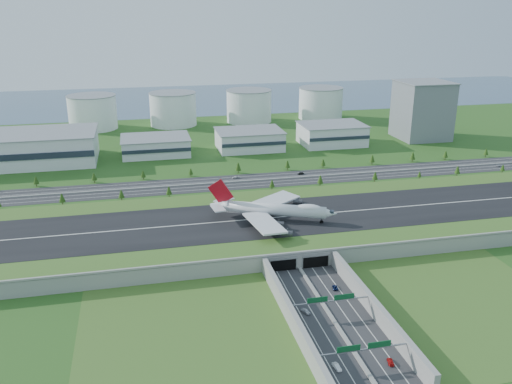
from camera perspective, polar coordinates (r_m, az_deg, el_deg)
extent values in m
plane|color=#214A17|center=(320.62, 1.97, -4.06)|extent=(1200.00, 1200.00, 0.00)
cube|color=gray|center=(319.06, 1.98, -3.40)|extent=(520.00, 100.00, 8.00)
cube|color=#436221|center=(317.52, 1.98, -2.72)|extent=(520.00, 100.00, 0.16)
cube|color=black|center=(317.47, 1.98, -2.69)|extent=(520.00, 58.00, 0.12)
cube|color=silver|center=(317.44, 1.98, -2.68)|extent=(520.00, 0.90, 0.02)
cube|color=gray|center=(273.84, 4.59, -6.38)|extent=(520.00, 1.20, 1.20)
cube|color=#28282B|center=(228.48, 9.11, -14.68)|extent=(34.00, 120.00, 0.12)
cube|color=gray|center=(228.26, 9.12, -14.60)|extent=(1.60, 120.00, 0.90)
cube|color=gray|center=(228.95, 3.87, -13.20)|extent=(2.40, 100.00, 8.00)
cube|color=gray|center=(240.59, 12.41, -11.92)|extent=(2.40, 100.00, 8.00)
cube|color=black|center=(273.33, 2.89, -7.65)|extent=(13.00, 1.20, 6.00)
cube|color=black|center=(277.96, 6.30, -7.27)|extent=(13.00, 1.20, 6.00)
cylinder|color=gray|center=(233.08, 3.33, -12.69)|extent=(0.70, 0.70, 7.00)
cylinder|color=gray|center=(245.01, 12.08, -11.41)|extent=(0.70, 0.70, 7.00)
cube|color=gray|center=(236.47, 7.86, -11.31)|extent=(38.00, 0.50, 0.50)
cube|color=#0C4C23|center=(233.85, 6.48, -11.22)|extent=(9.00, 0.30, 2.40)
cube|color=#0C4C23|center=(237.67, 9.27, -10.82)|extent=(9.00, 0.30, 2.40)
cylinder|color=gray|center=(205.57, 6.11, -17.68)|extent=(0.70, 0.70, 7.00)
cylinder|color=gray|center=(219.00, 15.95, -15.82)|extent=(0.70, 0.70, 7.00)
cube|color=gray|center=(209.41, 11.28, -15.96)|extent=(38.00, 0.50, 0.50)
cube|color=#0C4C23|center=(206.46, 9.73, -15.95)|extent=(9.00, 0.30, 2.40)
cube|color=#0C4C23|center=(210.77, 12.87, -15.37)|extent=(9.00, 0.30, 2.40)
cube|color=#28282B|center=(407.36, -1.37, 1.10)|extent=(560.00, 36.00, 0.12)
cylinder|color=#3D2819|center=(382.70, -19.70, -1.06)|extent=(0.50, 0.50, 2.74)
cone|color=#1A3A0F|center=(381.57, -19.75, -0.57)|extent=(4.26, 4.26, 5.47)
cylinder|color=#3D2819|center=(379.41, -13.96, -0.66)|extent=(0.50, 0.50, 2.64)
cone|color=#1A3A0F|center=(378.31, -14.00, -0.18)|extent=(4.11, 4.11, 5.28)
cylinder|color=#3D2819|center=(379.60, -9.13, -0.31)|extent=(0.50, 0.50, 2.67)
cone|color=#1A3A0F|center=(378.49, -9.16, 0.17)|extent=(4.15, 4.15, 5.33)
cylinder|color=#3D2819|center=(383.00, -3.82, 0.06)|extent=(0.50, 0.50, 2.53)
cone|color=#1A3A0F|center=(381.95, -3.83, 0.52)|extent=(3.94, 3.94, 5.07)
cylinder|color=#3D2819|center=(390.16, 1.69, 0.46)|extent=(0.50, 0.50, 2.52)
cone|color=#1A3A0F|center=(389.13, 1.70, 0.91)|extent=(3.92, 3.92, 5.05)
cylinder|color=#3D2819|center=(400.27, 6.76, 0.84)|extent=(0.50, 0.50, 2.84)
cone|color=#1A3A0F|center=(399.16, 6.78, 1.34)|extent=(4.42, 4.42, 5.68)
cylinder|color=#3D2819|center=(416.18, 12.39, 1.23)|extent=(0.50, 0.50, 2.74)
cone|color=#1A3A0F|center=(415.14, 12.43, 1.69)|extent=(4.26, 4.26, 5.47)
cylinder|color=#3D2819|center=(432.67, 16.80, 1.49)|extent=(0.50, 0.50, 2.00)
cone|color=#1A3A0F|center=(431.94, 16.84, 1.81)|extent=(3.11, 3.11, 4.00)
cylinder|color=#3D2819|center=(448.91, 20.40, 1.77)|extent=(0.50, 0.50, 2.75)
cone|color=#1A3A0F|center=(447.94, 20.45, 2.20)|extent=(4.28, 4.28, 5.50)
cylinder|color=#3D2819|center=(471.60, 24.50, 2.01)|extent=(0.50, 0.50, 2.28)
cone|color=#1A3A0F|center=(470.83, 24.54, 2.35)|extent=(3.55, 3.55, 4.56)
cylinder|color=#3D2819|center=(427.55, -22.10, 0.72)|extent=(0.50, 0.50, 2.68)
cone|color=#1A3A0F|center=(426.56, -22.16, 1.15)|extent=(4.17, 4.17, 5.36)
cylinder|color=#3D2819|center=(422.31, -16.65, 1.12)|extent=(0.50, 0.50, 2.68)
cone|color=#1A3A0F|center=(421.31, -16.69, 1.57)|extent=(4.17, 4.17, 5.36)
cylinder|color=#3D2819|center=(420.97, -11.78, 1.46)|extent=(0.50, 0.50, 2.48)
cone|color=#1A3A0F|center=(420.04, -11.81, 1.88)|extent=(3.86, 3.86, 4.97)
cylinder|color=#3D2819|center=(422.72, -6.87, 1.80)|extent=(0.50, 0.50, 2.28)
cone|color=#1A3A0F|center=(421.87, -6.89, 2.18)|extent=(3.54, 3.54, 4.56)
cylinder|color=#3D2819|center=(427.61, -1.88, 2.19)|extent=(0.50, 0.50, 3.04)
cone|color=#1A3A0F|center=(426.50, -1.89, 2.68)|extent=(4.72, 4.72, 6.07)
cylinder|color=#3D2819|center=(436.58, 3.32, 2.51)|extent=(0.50, 0.50, 2.78)
cone|color=#1A3A0F|center=(435.57, 3.33, 2.95)|extent=(4.33, 4.33, 5.56)
cylinder|color=#3D2819|center=(445.58, 7.07, 2.72)|extent=(0.50, 0.50, 2.53)
cone|color=#1A3A0F|center=(444.69, 7.08, 3.12)|extent=(3.93, 3.93, 5.06)
cylinder|color=#3D2819|center=(461.40, 12.11, 3.03)|extent=(0.50, 0.50, 2.86)
cone|color=#1A3A0F|center=(460.43, 12.14, 3.46)|extent=(4.45, 4.45, 5.72)
cylinder|color=#3D2819|center=(477.58, 16.13, 3.25)|extent=(0.50, 0.50, 2.95)
cone|color=#1A3A0F|center=(476.61, 16.17, 3.68)|extent=(4.59, 4.59, 5.90)
cylinder|color=#3D2819|center=(492.90, 19.28, 3.39)|extent=(0.50, 0.50, 2.74)
cone|color=#1A3A0F|center=(492.02, 19.33, 3.78)|extent=(4.26, 4.26, 5.48)
cylinder|color=#3D2819|center=(514.37, 23.01, 3.56)|extent=(0.50, 0.50, 2.64)
cone|color=#1A3A0F|center=(513.56, 23.06, 3.92)|extent=(4.10, 4.10, 5.27)
cube|color=silver|center=(492.77, -23.42, 4.22)|extent=(120.00, 60.00, 25.00)
cube|color=silver|center=(489.82, -10.51, 4.80)|extent=(58.00, 42.00, 15.00)
cube|color=silver|center=(499.46, -0.71, 5.52)|extent=(58.00, 42.00, 17.00)
cube|color=silver|center=(521.18, 7.98, 6.03)|extent=(58.00, 42.00, 19.00)
cube|color=slate|center=(561.91, 17.10, 8.20)|extent=(46.00, 46.00, 55.00)
cylinder|color=white|center=(606.48, -16.82, 8.02)|extent=(50.00, 50.00, 35.00)
cylinder|color=white|center=(606.13, -8.72, 8.61)|extent=(50.00, 50.00, 35.00)
cylinder|color=white|center=(617.59, -0.74, 9.02)|extent=(50.00, 50.00, 35.00)
cylinder|color=white|center=(640.23, 6.82, 9.25)|extent=(50.00, 50.00, 35.00)
cube|color=#3A536E|center=(778.91, -7.02, 9.70)|extent=(1200.00, 260.00, 0.06)
cylinder|color=silver|center=(311.98, 1.86, -1.85)|extent=(57.97, 30.19, 6.88)
cone|color=silver|center=(309.05, 7.78, -2.24)|extent=(10.62, 9.72, 6.88)
cone|color=silver|center=(318.02, -3.89, -1.39)|extent=(12.59, 10.58, 6.88)
ellipsoid|color=silver|center=(308.85, 5.62, -1.67)|extent=(15.59, 10.74, 4.23)
cube|color=silver|center=(295.95, 0.89, -3.27)|extent=(18.68, 33.97, 1.70)
cube|color=silver|center=(329.57, 1.99, -0.88)|extent=(34.49, 29.84, 1.70)
cylinder|color=#38383D|center=(300.71, 2.44, -3.40)|extent=(6.41, 5.18, 3.22)
cylinder|color=#38383D|center=(289.17, 3.32, -4.37)|extent=(6.41, 5.18, 3.22)
cylinder|color=#38383D|center=(324.46, 3.11, -1.68)|extent=(6.41, 5.18, 3.22)
cylinder|color=#38383D|center=(334.77, 4.44, -1.04)|extent=(6.41, 5.18, 3.22)
cube|color=silver|center=(311.15, -4.02, -1.70)|extent=(7.77, 12.49, 0.64)
cube|color=silver|center=(323.81, -3.40, -0.83)|extent=(13.33, 12.23, 0.64)
cube|color=#AA0B17|center=(314.99, -3.73, -0.01)|extent=(14.45, 6.97, 16.11)
cylinder|color=black|center=(311.34, 6.91, -3.15)|extent=(2.04, 0.75, 2.04)
cylinder|color=black|center=(311.54, 0.97, -2.99)|extent=(2.04, 0.75, 2.04)
cylinder|color=black|center=(317.83, 1.18, -2.53)|extent=(2.04, 0.75, 2.04)
cylinder|color=black|center=(312.62, -0.20, -2.91)|extent=(2.04, 0.75, 2.04)
cylinder|color=black|center=(318.89, 0.04, -2.45)|extent=(2.04, 0.75, 2.04)
imported|color=silver|center=(240.38, 5.26, -12.38)|extent=(3.72, 5.39, 1.70)
imported|color=white|center=(210.18, 8.50, -17.73)|extent=(2.48, 5.18, 1.64)
imported|color=#0D1A45|center=(260.32, 8.32, -9.90)|extent=(3.30, 5.32, 1.37)
imported|color=#B51110|center=(216.51, 13.98, -16.93)|extent=(3.19, 5.45, 1.48)
imported|color=black|center=(425.50, 4.73, 1.96)|extent=(5.25, 2.83, 1.64)
imported|color=silver|center=(487.87, 24.26, 2.53)|extent=(5.29, 3.10, 1.38)
imported|color=silver|center=(414.93, -2.18, 1.56)|extent=(5.69, 2.40, 1.64)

